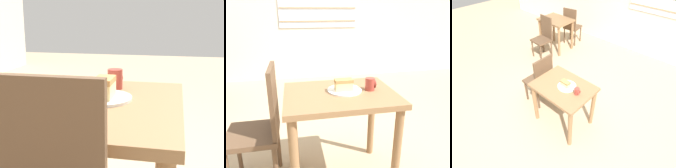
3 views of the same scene
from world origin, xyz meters
TOP-DOWN VIEW (x-y plane):
  - wall_back at (0.01, 3.03)m, footprint 10.00×0.09m
  - dining_table_near at (0.05, 0.10)m, footprint 0.81×0.62m
  - chair_near_window at (-0.54, 0.17)m, footprint 0.39×0.39m
  - plate at (0.09, 0.13)m, footprint 0.26×0.26m
  - cake_slice at (0.08, 0.11)m, footprint 0.13×0.08m
  - coffee_mug at (0.28, 0.11)m, footprint 0.08×0.07m

SIDE VIEW (x-z plane):
  - chair_near_window at x=-0.54m, z-range 0.03..0.99m
  - dining_table_near at x=0.05m, z-range 0.23..0.98m
  - plate at x=0.09m, z-range 0.75..0.77m
  - coffee_mug at x=0.28m, z-range 0.75..0.85m
  - cake_slice at x=0.08m, z-range 0.77..0.85m
  - wall_back at x=0.01m, z-range 0.01..2.81m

